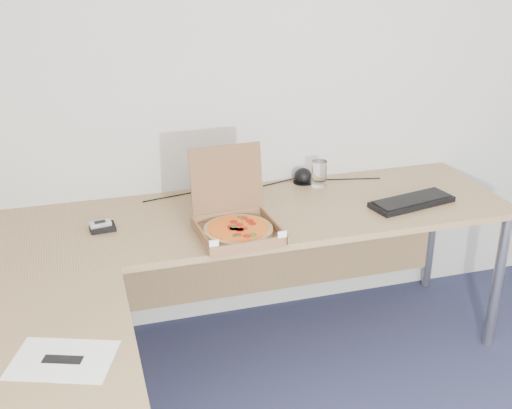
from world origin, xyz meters
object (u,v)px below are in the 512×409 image
object	(u,v)px
drinking_glass	(319,174)
keyboard	(412,202)
wallet	(103,227)
desk	(184,275)
pizza_box	(237,225)

from	to	relation	value
drinking_glass	keyboard	bearing A→B (deg)	-45.82
wallet	desk	bearing A→B (deg)	-62.35
desk	wallet	size ratio (longest dim) A/B	23.67
drinking_glass	wallet	bearing A→B (deg)	-169.05
keyboard	pizza_box	bearing A→B (deg)	173.02
wallet	drinking_glass	bearing A→B (deg)	7.04
pizza_box	keyboard	bearing A→B (deg)	0.79
desk	keyboard	distance (m)	1.16
pizza_box	wallet	xyz separation A→B (m)	(-0.54, 0.20, -0.03)
desk	keyboard	xyz separation A→B (m)	(1.12, 0.30, 0.04)
desk	keyboard	world-z (taller)	keyboard
desk	drinking_glass	xyz separation A→B (m)	(0.80, 0.64, 0.09)
pizza_box	wallet	world-z (taller)	pizza_box
desk	pizza_box	distance (m)	0.37
keyboard	drinking_glass	bearing A→B (deg)	122.66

